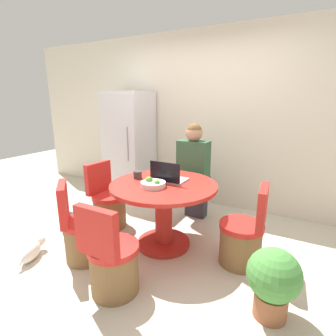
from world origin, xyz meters
name	(u,v)px	position (x,y,z in m)	size (l,w,h in m)	color
ground_plane	(150,250)	(0.00, 0.00, 0.00)	(12.00, 12.00, 0.00)	beige
wall_back	(207,120)	(0.00, 1.66, 1.30)	(7.00, 0.06, 2.60)	beige
refrigerator	(129,146)	(-1.22, 1.31, 0.87)	(0.69, 0.63, 1.73)	silver
dining_table	(164,204)	(0.08, 0.18, 0.50)	(1.16, 1.16, 0.73)	#B2261E
chair_left_side	(108,206)	(-0.79, 0.24, 0.27)	(0.44, 0.43, 0.83)	brown
chair_near_camera	(112,264)	(0.07, -0.69, 0.27)	(0.43, 0.43, 0.83)	brown
chair_near_left_corner	(83,235)	(-0.52, -0.45, 0.27)	(0.50, 0.50, 0.83)	brown
chair_right_side	(243,239)	(0.94, 0.25, 0.27)	(0.44, 0.43, 0.83)	brown
person_seated	(194,168)	(0.09, 0.98, 0.73)	(0.40, 0.37, 1.32)	#2D2D38
laptop	(169,177)	(0.08, 0.28, 0.78)	(0.36, 0.26, 0.23)	#B7B7BC
fruit_bowl	(153,184)	(0.03, 0.03, 0.77)	(0.26, 0.26, 0.10)	beige
coffee_cup	(138,175)	(-0.28, 0.20, 0.78)	(0.10, 0.10, 0.08)	#383333
cat	(32,250)	(-1.00, -0.71, 0.09)	(0.25, 0.41, 0.17)	white
potted_plant	(273,280)	(1.29, -0.32, 0.32)	(0.40, 0.40, 0.56)	#935638
handbag	(75,226)	(-0.97, -0.16, 0.13)	(0.30, 0.14, 0.26)	#232328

